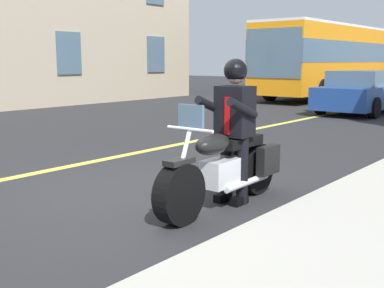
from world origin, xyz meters
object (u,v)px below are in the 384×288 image
motorcycle_main (225,169)px  bus_near (332,57)px  car_dark (364,92)px  rider_main (234,118)px

motorcycle_main → bus_near: 18.64m
motorcycle_main → car_dark: car_dark is taller
motorcycle_main → rider_main: rider_main is taller
car_dark → bus_near: bearing=-147.8°
bus_near → car_dark: (5.96, 3.75, -1.18)m
rider_main → car_dark: size_ratio=0.38×
motorcycle_main → car_dark: size_ratio=0.48×
rider_main → bus_near: bearing=-159.9°
motorcycle_main → rider_main: size_ratio=1.27×
motorcycle_main → bus_near: size_ratio=0.20×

